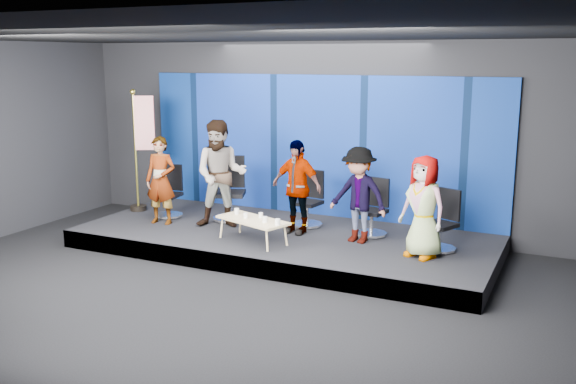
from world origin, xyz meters
name	(u,v)px	position (x,y,z in m)	size (l,w,h in m)	color
ground	(205,298)	(0.00, 0.00, 0.00)	(10.00, 10.00, 0.00)	black
room_walls	(200,120)	(0.00, 0.00, 2.43)	(10.02, 8.02, 3.51)	black
riser	(284,241)	(0.00, 2.50, 0.15)	(7.00, 3.00, 0.30)	black
backdrop	(318,146)	(0.00, 3.95, 1.60)	(7.00, 0.08, 2.60)	navy
chair_a	(169,200)	(-2.42, 2.60, 0.62)	(0.61, 0.61, 0.96)	silver
panelist_a	(161,180)	(-2.24, 2.13, 1.08)	(0.57, 0.37, 1.56)	black
chair_b	(231,199)	(-1.26, 2.87, 0.68)	(0.85, 0.85, 1.16)	silver
panelist_b	(221,174)	(-1.15, 2.37, 1.24)	(0.91, 0.71, 1.87)	black
chair_c	(309,208)	(0.19, 3.09, 0.62)	(0.62, 0.62, 0.98)	silver
panelist_c	(296,187)	(0.19, 2.59, 1.09)	(0.93, 0.39, 1.58)	black
chair_d	(373,217)	(1.41, 2.99, 0.61)	(0.63, 0.63, 0.95)	silver
panelist_d	(358,195)	(1.31, 2.50, 1.07)	(1.00, 0.57, 1.54)	black
chair_e	(442,230)	(2.62, 2.62, 0.61)	(0.70, 0.70, 0.94)	silver
panelist_e	(424,207)	(2.43, 2.16, 1.06)	(0.75, 0.49, 1.53)	black
coffee_table	(253,221)	(-0.21, 1.78, 0.65)	(1.33, 0.89, 0.38)	#A37F5F
mug_a	(237,211)	(-0.62, 1.97, 0.72)	(0.08, 0.08, 0.09)	silver
mug_b	(246,215)	(-0.35, 1.79, 0.72)	(0.07, 0.07, 0.09)	silver
mug_c	(261,215)	(-0.14, 1.91, 0.72)	(0.07, 0.07, 0.08)	silver
mug_d	(265,220)	(0.06, 1.67, 0.72)	(0.08, 0.08, 0.10)	silver
mug_e	(278,222)	(0.31, 1.61, 0.73)	(0.08, 0.08, 0.10)	silver
flag_stand	(142,147)	(-3.14, 2.78, 1.54)	(0.51, 0.34, 2.33)	black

